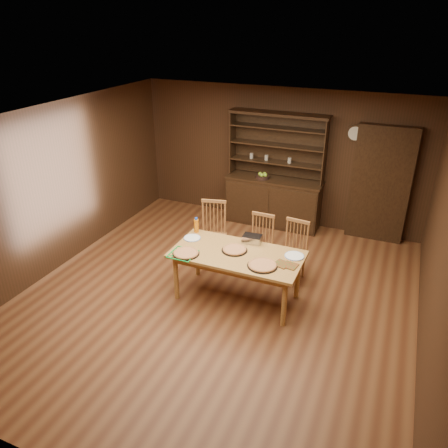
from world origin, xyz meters
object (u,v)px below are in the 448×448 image
at_px(chair_left, 213,230).
at_px(chair_center, 260,242).
at_px(china_hutch, 274,195).
at_px(chair_right, 294,248).
at_px(juice_bottle, 196,225).
at_px(dining_table, 237,258).

relative_size(chair_left, chair_center, 1.09).
height_order(china_hutch, chair_center, china_hutch).
xyz_separation_m(chair_right, juice_bottle, (-1.42, -0.51, 0.35)).
bearing_deg(chair_center, chair_right, 0.96).
bearing_deg(china_hutch, chair_left, -106.01).
bearing_deg(juice_bottle, chair_left, 85.40).
distance_m(chair_left, chair_center, 0.83).
bearing_deg(chair_center, china_hutch, 102.25).
relative_size(dining_table, juice_bottle, 7.65).
height_order(dining_table, chair_left, chair_left).
bearing_deg(chair_left, chair_center, -13.64).
relative_size(dining_table, chair_center, 1.90).
relative_size(china_hutch, chair_left, 2.07).
bearing_deg(dining_table, china_hutch, 95.93).
bearing_deg(dining_table, chair_center, 86.66).
distance_m(chair_center, juice_bottle, 1.07).
bearing_deg(juice_bottle, chair_right, 19.86).
distance_m(chair_left, chair_right, 1.38).
height_order(chair_right, juice_bottle, juice_bottle).
height_order(dining_table, chair_right, chair_right).
relative_size(chair_left, chair_right, 1.09).
height_order(china_hutch, chair_left, china_hutch).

